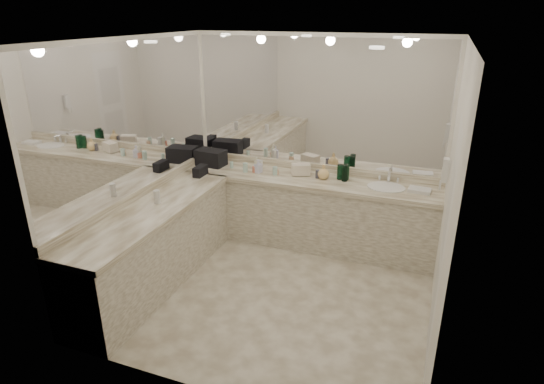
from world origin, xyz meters
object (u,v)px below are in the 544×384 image
at_px(sink, 386,188).
at_px(black_toiletry_bag, 211,157).
at_px(cream_cosmetic_case, 301,170).
at_px(soap_bottle_a, 257,164).
at_px(hand_towel, 420,190).
at_px(soap_bottle_b, 258,166).
at_px(soap_bottle_c, 324,172).
at_px(wall_phone, 445,170).

bearing_deg(sink, black_toiletry_bag, 179.38).
xyz_separation_m(sink, black_toiletry_bag, (-2.32, 0.03, 0.12)).
relative_size(cream_cosmetic_case, soap_bottle_a, 1.16).
height_order(hand_towel, soap_bottle_b, soap_bottle_b).
bearing_deg(soap_bottle_a, sink, 0.52).
bearing_deg(soap_bottle_c, hand_towel, -2.03).
height_order(sink, soap_bottle_c, soap_bottle_c).
distance_m(cream_cosmetic_case, hand_towel, 1.45).
distance_m(cream_cosmetic_case, soap_bottle_c, 0.31).
distance_m(soap_bottle_b, soap_bottle_c, 0.84).
bearing_deg(cream_cosmetic_case, sink, -27.59).
relative_size(wall_phone, soap_bottle_c, 1.30).
xyz_separation_m(sink, wall_phone, (0.61, -0.50, 0.46)).
distance_m(sink, black_toiletry_bag, 2.32).
bearing_deg(soap_bottle_c, soap_bottle_b, -175.39).
height_order(soap_bottle_a, soap_bottle_c, soap_bottle_a).
bearing_deg(wall_phone, hand_towel, 115.13).
bearing_deg(black_toiletry_bag, soap_bottle_c, 0.21).
relative_size(sink, hand_towel, 1.78).
bearing_deg(soap_bottle_a, soap_bottle_c, 2.99).
distance_m(soap_bottle_a, soap_bottle_c, 0.87).
height_order(sink, hand_towel, hand_towel).
xyz_separation_m(black_toiletry_bag, soap_bottle_c, (1.55, 0.01, -0.02)).
bearing_deg(soap_bottle_c, black_toiletry_bag, -179.79).
xyz_separation_m(sink, soap_bottle_c, (-0.77, 0.03, 0.10)).
xyz_separation_m(wall_phone, soap_bottle_b, (-2.21, 0.46, -0.36)).
bearing_deg(soap_bottle_c, cream_cosmetic_case, 172.52).
relative_size(soap_bottle_a, soap_bottle_c, 1.08).
bearing_deg(hand_towel, black_toiletry_bag, 179.26).
xyz_separation_m(black_toiletry_bag, soap_bottle_a, (0.68, -0.04, -0.01)).
distance_m(black_toiletry_bag, hand_towel, 2.70).
bearing_deg(soap_bottle_c, soap_bottle_a, -177.01).
relative_size(wall_phone, cream_cosmetic_case, 1.04).
distance_m(sink, hand_towel, 0.38).
xyz_separation_m(cream_cosmetic_case, soap_bottle_b, (-0.54, -0.11, 0.02)).
xyz_separation_m(wall_phone, black_toiletry_bag, (-2.93, 0.53, -0.34)).
relative_size(sink, wall_phone, 1.83).
relative_size(black_toiletry_bag, soap_bottle_a, 1.95).
height_order(soap_bottle_b, soap_bottle_c, soap_bottle_c).
height_order(cream_cosmetic_case, hand_towel, cream_cosmetic_case).
bearing_deg(soap_bottle_b, sink, 1.32).
distance_m(wall_phone, soap_bottle_c, 1.52).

